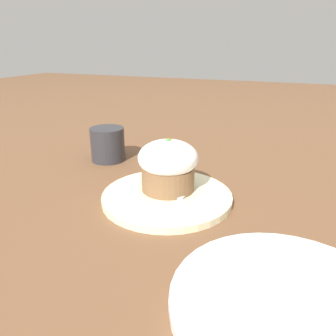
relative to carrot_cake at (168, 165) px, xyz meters
The scene contains 6 objects.
ground_plane 0.06m from the carrot_cake, 163.82° to the right, with size 4.00×4.00×0.00m, color brown.
dessert_plate 0.06m from the carrot_cake, 163.82° to the right, with size 0.24×0.24×0.01m.
carrot_cake is the anchor object (origin of this frame).
spoon 0.06m from the carrot_cake, 132.20° to the right, with size 0.10×0.07×0.01m.
coffee_cup 0.25m from the carrot_cake, 57.63° to the left, with size 0.11×0.08×0.08m.
side_plate 0.32m from the carrot_cake, 133.44° to the right, with size 0.27×0.27×0.01m.
Camera 1 is at (-0.50, -0.20, 0.27)m, focal length 35.00 mm.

